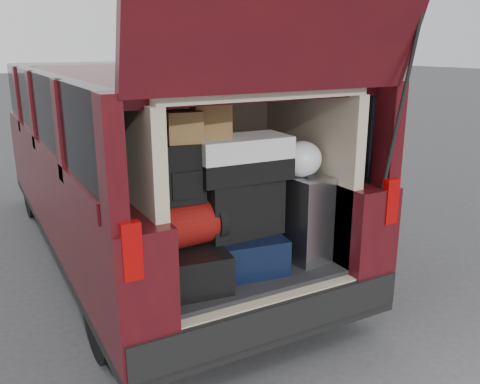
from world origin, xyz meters
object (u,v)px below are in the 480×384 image
object	(u,v)px
silver_roller	(301,217)
backpack	(182,173)
twotone_duffel	(241,158)
black_soft_case	(240,206)
black_hardshell	(185,263)
red_duffel	(189,224)
navy_hardshell	(244,249)

from	to	relation	value
silver_roller	backpack	xyz separation A→B (m)	(-0.85, 0.06, 0.40)
silver_roller	twotone_duffel	xyz separation A→B (m)	(-0.44, 0.07, 0.45)
black_soft_case	backpack	bearing A→B (deg)	-177.93
black_hardshell	silver_roller	bearing A→B (deg)	4.56
red_duffel	black_soft_case	bearing A→B (deg)	1.73
black_hardshell	twotone_duffel	xyz separation A→B (m)	(0.42, 0.03, 0.63)
silver_roller	black_soft_case	world-z (taller)	black_soft_case
navy_hardshell	black_soft_case	bearing A→B (deg)	169.37
black_soft_case	twotone_duffel	bearing A→B (deg)	-74.26
red_duffel	black_soft_case	size ratio (longest dim) A/B	0.81
backpack	red_duffel	bearing A→B (deg)	-37.56
silver_roller	backpack	distance (m)	0.94
black_hardshell	navy_hardshell	xyz separation A→B (m)	(0.44, 0.03, -0.00)
red_duffel	backpack	size ratio (longest dim) A/B	1.15
navy_hardshell	twotone_duffel	size ratio (longest dim) A/B	0.88
black_hardshell	navy_hardshell	distance (m)	0.44
black_soft_case	navy_hardshell	bearing A→B (deg)	-19.47
black_hardshell	red_duffel	size ratio (longest dim) A/B	1.45
navy_hardshell	black_soft_case	size ratio (longest dim) A/B	1.05
black_hardshell	backpack	size ratio (longest dim) A/B	1.67
black_hardshell	silver_roller	xyz separation A→B (m)	(0.85, -0.04, 0.18)
black_soft_case	red_duffel	bearing A→B (deg)	-174.45
navy_hardshell	twotone_duffel	bearing A→B (deg)	-166.02
silver_roller	red_duffel	bearing A→B (deg)	170.68
black_soft_case	backpack	size ratio (longest dim) A/B	1.42
silver_roller	black_soft_case	size ratio (longest dim) A/B	1.15
backpack	twotone_duffel	world-z (taller)	twotone_duffel
red_duffel	backpack	bearing A→B (deg)	135.63
black_hardshell	red_duffel	xyz separation A→B (m)	(0.03, -0.00, 0.26)
silver_roller	black_soft_case	xyz separation A→B (m)	(-0.44, 0.08, 0.13)
red_duffel	backpack	distance (m)	0.32
black_soft_case	backpack	xyz separation A→B (m)	(-0.41, -0.02, 0.27)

